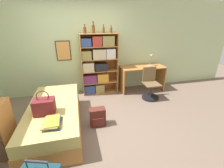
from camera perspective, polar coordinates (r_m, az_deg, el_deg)
ground_plane at (r=3.34m, az=-9.44°, el=-14.22°), size 14.00×14.00×0.00m
wall_back at (r=4.41m, az=-12.37°, el=13.07°), size 10.00×0.09×2.60m
bed at (r=3.26m, az=-20.83°, el=-11.27°), size 0.95×2.01×0.51m
handbag at (r=2.84m, az=-24.38°, el=-7.70°), size 0.34×0.24×0.43m
book_stack_on_bed at (r=2.56m, az=-21.89°, el=-13.54°), size 0.30×0.36×0.07m
bookcase at (r=4.30m, az=-5.56°, el=7.59°), size 1.01×0.35×1.71m
bottle_green at (r=4.10m, az=-10.31°, el=19.58°), size 0.07×0.07×0.22m
bottle_brown at (r=4.15m, az=-7.09°, el=20.15°), size 0.08×0.08×0.29m
bottle_clear at (r=4.17m, az=-3.23°, el=19.87°), size 0.06×0.06×0.21m
bottle_blue at (r=4.21m, az=-0.33°, el=19.83°), size 0.06×0.06×0.19m
desk at (r=4.67m, az=11.35°, el=3.97°), size 1.33×0.58×0.76m
desk_lamp at (r=4.69m, az=14.79°, el=9.84°), size 0.19×0.14×0.40m
desk_chair at (r=4.28m, az=14.34°, el=-1.74°), size 0.46×0.46×0.86m
backpack at (r=3.14m, az=-5.52°, el=-12.41°), size 0.32×0.21×0.38m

